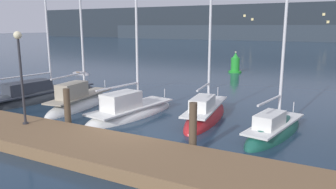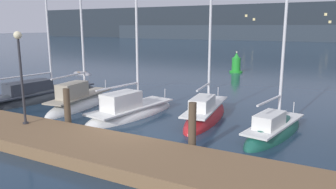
{
  "view_description": "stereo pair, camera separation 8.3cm",
  "coord_description": "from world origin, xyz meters",
  "px_view_note": "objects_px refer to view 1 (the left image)",
  "views": [
    {
      "loc": [
        7.34,
        -10.75,
        4.47
      ],
      "look_at": [
        0.0,
        3.15,
        1.2
      ],
      "focal_mm": 35.0,
      "sensor_mm": 36.0,
      "label": 1
    },
    {
      "loc": [
        7.41,
        -10.71,
        4.47
      ],
      "look_at": [
        0.0,
        3.15,
        1.2
      ],
      "focal_mm": 35.0,
      "sensor_mm": 36.0,
      "label": 2
    }
  ],
  "objects_px": {
    "sailboat_berth_2": "(80,104)",
    "channel_buoy": "(235,65)",
    "dock_lamppost": "(20,63)",
    "sailboat_berth_4": "(205,116)",
    "sailboat_berth_5": "(274,132)",
    "sailboat_berth_1": "(42,97)",
    "rowboat_adrift": "(81,74)",
    "sailboat_berth_3": "(131,112)"
  },
  "relations": [
    {
      "from": "sailboat_berth_2",
      "to": "channel_buoy",
      "type": "bearing_deg",
      "value": 78.62
    },
    {
      "from": "dock_lamppost",
      "to": "channel_buoy",
      "type": "bearing_deg",
      "value": 84.18
    },
    {
      "from": "sailboat_berth_2",
      "to": "sailboat_berth_4",
      "type": "bearing_deg",
      "value": 8.43
    },
    {
      "from": "sailboat_berth_4",
      "to": "channel_buoy",
      "type": "xyz_separation_m",
      "value": [
        -3.54,
        16.98,
        0.66
      ]
    },
    {
      "from": "sailboat_berth_4",
      "to": "sailboat_berth_5",
      "type": "relative_size",
      "value": 1.36
    },
    {
      "from": "sailboat_berth_1",
      "to": "rowboat_adrift",
      "type": "relative_size",
      "value": 4.46
    },
    {
      "from": "sailboat_berth_5",
      "to": "sailboat_berth_2",
      "type": "bearing_deg",
      "value": -179.09
    },
    {
      "from": "sailboat_berth_3",
      "to": "sailboat_berth_2",
      "type": "bearing_deg",
      "value": 177.31
    },
    {
      "from": "sailboat_berth_3",
      "to": "sailboat_berth_4",
      "type": "xyz_separation_m",
      "value": [
        3.6,
        1.23,
        -0.03
      ]
    },
    {
      "from": "sailboat_berth_3",
      "to": "dock_lamppost",
      "type": "distance_m",
      "value": 5.79
    },
    {
      "from": "sailboat_berth_2",
      "to": "rowboat_adrift",
      "type": "distance_m",
      "value": 13.47
    },
    {
      "from": "sailboat_berth_1",
      "to": "sailboat_berth_4",
      "type": "bearing_deg",
      "value": 3.18
    },
    {
      "from": "sailboat_berth_5",
      "to": "sailboat_berth_4",
      "type": "bearing_deg",
      "value": 165.38
    },
    {
      "from": "sailboat_berth_2",
      "to": "sailboat_berth_1",
      "type": "bearing_deg",
      "value": 172.47
    },
    {
      "from": "sailboat_berth_3",
      "to": "rowboat_adrift",
      "type": "bearing_deg",
      "value": 141.26
    },
    {
      "from": "sailboat_berth_1",
      "to": "sailboat_berth_2",
      "type": "bearing_deg",
      "value": -7.53
    },
    {
      "from": "sailboat_berth_2",
      "to": "sailboat_berth_4",
      "type": "xyz_separation_m",
      "value": [
        7.18,
        1.06,
        -0.05
      ]
    },
    {
      "from": "sailboat_berth_2",
      "to": "sailboat_berth_5",
      "type": "distance_m",
      "value": 10.61
    },
    {
      "from": "sailboat_berth_4",
      "to": "sailboat_berth_5",
      "type": "height_order",
      "value": "sailboat_berth_4"
    },
    {
      "from": "rowboat_adrift",
      "to": "sailboat_berth_5",
      "type": "bearing_deg",
      "value": -26.48
    },
    {
      "from": "sailboat_berth_1",
      "to": "sailboat_berth_3",
      "type": "bearing_deg",
      "value": -5.11
    },
    {
      "from": "sailboat_berth_1",
      "to": "sailboat_berth_4",
      "type": "xyz_separation_m",
      "value": [
        10.72,
        0.6,
        0.02
      ]
    },
    {
      "from": "sailboat_berth_3",
      "to": "dock_lamppost",
      "type": "xyz_separation_m",
      "value": [
        -2.25,
        -4.5,
        2.87
      ]
    },
    {
      "from": "sailboat_berth_2",
      "to": "channel_buoy",
      "type": "xyz_separation_m",
      "value": [
        3.63,
        18.05,
        0.6
      ]
    },
    {
      "from": "sailboat_berth_1",
      "to": "channel_buoy",
      "type": "relative_size",
      "value": 5.72
    },
    {
      "from": "sailboat_berth_5",
      "to": "dock_lamppost",
      "type": "height_order",
      "value": "sailboat_berth_5"
    },
    {
      "from": "sailboat_berth_4",
      "to": "dock_lamppost",
      "type": "bearing_deg",
      "value": -135.63
    },
    {
      "from": "rowboat_adrift",
      "to": "sailboat_berth_4",
      "type": "bearing_deg",
      "value": -28.74
    },
    {
      "from": "sailboat_berth_2",
      "to": "channel_buoy",
      "type": "relative_size",
      "value": 4.11
    },
    {
      "from": "channel_buoy",
      "to": "dock_lamppost",
      "type": "distance_m",
      "value": 22.94
    },
    {
      "from": "sailboat_berth_4",
      "to": "sailboat_berth_2",
      "type": "bearing_deg",
      "value": -171.57
    },
    {
      "from": "sailboat_berth_3",
      "to": "channel_buoy",
      "type": "relative_size",
      "value": 4.71
    },
    {
      "from": "sailboat_berth_1",
      "to": "sailboat_berth_3",
      "type": "relative_size",
      "value": 1.21
    },
    {
      "from": "sailboat_berth_1",
      "to": "sailboat_berth_4",
      "type": "distance_m",
      "value": 10.74
    },
    {
      "from": "sailboat_berth_4",
      "to": "sailboat_berth_5",
      "type": "xyz_separation_m",
      "value": [
        3.43,
        -0.9,
        -0.03
      ]
    },
    {
      "from": "sailboat_berth_1",
      "to": "sailboat_berth_2",
      "type": "distance_m",
      "value": 3.58
    },
    {
      "from": "sailboat_berth_1",
      "to": "rowboat_adrift",
      "type": "height_order",
      "value": "sailboat_berth_1"
    },
    {
      "from": "sailboat_berth_2",
      "to": "dock_lamppost",
      "type": "distance_m",
      "value": 5.62
    },
    {
      "from": "sailboat_berth_4",
      "to": "channel_buoy",
      "type": "bearing_deg",
      "value": 101.79
    },
    {
      "from": "sailboat_berth_5",
      "to": "channel_buoy",
      "type": "relative_size",
      "value": 3.31
    },
    {
      "from": "sailboat_berth_2",
      "to": "sailboat_berth_3",
      "type": "xyz_separation_m",
      "value": [
        3.57,
        -0.17,
        -0.02
      ]
    },
    {
      "from": "sailboat_berth_4",
      "to": "dock_lamppost",
      "type": "relative_size",
      "value": 2.44
    }
  ]
}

